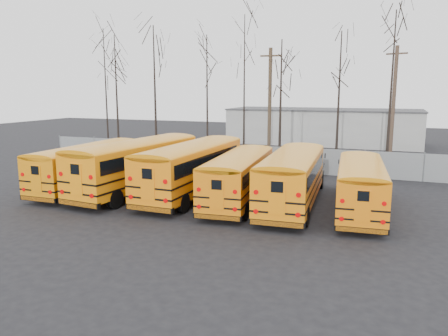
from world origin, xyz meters
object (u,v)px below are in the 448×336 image
at_px(bus_e, 293,174).
at_px(utility_pole_left, 270,106).
at_px(bus_b, 139,161).
at_px(bus_f, 361,182).
at_px(bus_c, 193,164).
at_px(bus_d, 240,173).
at_px(utility_pole_right, 393,104).
at_px(bus_a, 90,163).

relative_size(bus_e, utility_pole_left, 1.15).
xyz_separation_m(bus_b, bus_f, (13.38, 0.15, -0.34)).
distance_m(bus_c, bus_d, 3.26).
height_order(bus_c, bus_e, bus_c).
distance_m(bus_e, utility_pole_left, 14.28).
bearing_deg(utility_pole_right, bus_f, -74.71).
distance_m(bus_d, utility_pole_right, 19.19).
bearing_deg(utility_pole_right, bus_c, -104.13).
bearing_deg(bus_c, bus_f, -0.79).
distance_m(bus_e, utility_pole_right, 17.86).
height_order(bus_b, bus_f, bus_b).
height_order(bus_c, bus_f, bus_c).
bearing_deg(bus_d, utility_pole_right, 59.77).
bearing_deg(utility_pole_left, bus_f, -58.44).
height_order(bus_b, bus_d, bus_b).
relative_size(bus_a, bus_e, 0.95).
height_order(bus_e, utility_pole_left, utility_pole_left).
relative_size(bus_e, utility_pole_right, 1.12).
bearing_deg(bus_f, bus_b, 175.51).
distance_m(bus_e, bus_f, 3.59).
relative_size(bus_a, bus_b, 0.87).
relative_size(utility_pole_left, utility_pole_right, 0.98).
bearing_deg(bus_c, bus_a, -172.34).
bearing_deg(utility_pole_left, bus_e, -70.99).
bearing_deg(bus_a, bus_e, 1.13).
bearing_deg(utility_pole_left, utility_pole_right, 19.58).
distance_m(bus_b, utility_pole_left, 14.31).
xyz_separation_m(bus_b, utility_pole_left, (4.86, 13.10, 3.08)).
bearing_deg(bus_e, bus_a, 178.31).
xyz_separation_m(bus_a, utility_pole_right, (18.15, 17.38, 3.41)).
distance_m(bus_c, bus_e, 6.22).
relative_size(bus_c, utility_pole_left, 1.20).
xyz_separation_m(bus_a, bus_e, (13.24, 0.53, 0.08)).
relative_size(bus_d, utility_pole_left, 1.07).
relative_size(bus_e, bus_f, 1.11).
bearing_deg(bus_a, utility_pole_left, 57.31).
relative_size(bus_d, bus_e, 0.93).
xyz_separation_m(bus_c, bus_f, (9.80, -0.27, -0.30)).
bearing_deg(bus_b, utility_pole_left, 74.70).
xyz_separation_m(bus_c, utility_pole_left, (1.28, 12.68, 3.12)).
height_order(bus_a, bus_f, bus_a).
bearing_deg(bus_a, bus_c, 5.72).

